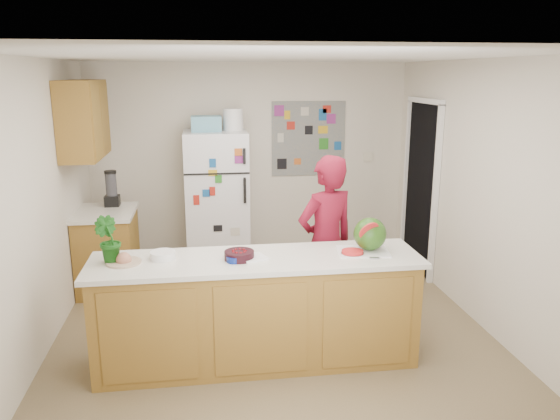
{
  "coord_description": "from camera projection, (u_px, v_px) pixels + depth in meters",
  "views": [
    {
      "loc": [
        -0.6,
        -4.66,
        2.37
      ],
      "look_at": [
        0.09,
        0.2,
        1.13
      ],
      "focal_mm": 35.0,
      "sensor_mm": 36.0,
      "label": 1
    }
  ],
  "objects": [
    {
      "name": "floor",
      "position": [
        273.0,
        333.0,
        5.14
      ],
      "size": [
        4.0,
        4.5,
        0.02
      ],
      "primitive_type": "cube",
      "color": "brown",
      "rests_on": "ground"
    },
    {
      "name": "wall_back",
      "position": [
        251.0,
        163.0,
        7.0
      ],
      "size": [
        4.0,
        0.02,
        2.5
      ],
      "primitive_type": "cube",
      "color": "beige",
      "rests_on": "ground"
    },
    {
      "name": "wall_left",
      "position": [
        35.0,
        211.0,
        4.56
      ],
      "size": [
        0.02,
        4.5,
        2.5
      ],
      "primitive_type": "cube",
      "color": "beige",
      "rests_on": "ground"
    },
    {
      "name": "wall_right",
      "position": [
        486.0,
        196.0,
        5.1
      ],
      "size": [
        0.02,
        4.5,
        2.5
      ],
      "primitive_type": "cube",
      "color": "beige",
      "rests_on": "ground"
    },
    {
      "name": "ceiling",
      "position": [
        273.0,
        55.0,
        4.52
      ],
      "size": [
        4.0,
        4.5,
        0.02
      ],
      "primitive_type": "cube",
      "color": "white",
      "rests_on": "wall_back"
    },
    {
      "name": "doorway",
      "position": [
        421.0,
        189.0,
        6.55
      ],
      "size": [
        0.03,
        0.85,
        2.04
      ],
      "primitive_type": "cube",
      "color": "black",
      "rests_on": "ground"
    },
    {
      "name": "peninsula_base",
      "position": [
        257.0,
        313.0,
        4.52
      ],
      "size": [
        2.6,
        0.62,
        0.88
      ],
      "primitive_type": "cube",
      "color": "brown",
      "rests_on": "floor"
    },
    {
      "name": "peninsula_top",
      "position": [
        256.0,
        260.0,
        4.41
      ],
      "size": [
        2.68,
        0.7,
        0.04
      ],
      "primitive_type": "cube",
      "color": "silver",
      "rests_on": "peninsula_base"
    },
    {
      "name": "side_counter_base",
      "position": [
        108.0,
        252.0,
        6.09
      ],
      "size": [
        0.6,
        0.8,
        0.86
      ],
      "primitive_type": "cube",
      "color": "brown",
      "rests_on": "floor"
    },
    {
      "name": "side_counter_top",
      "position": [
        105.0,
        213.0,
        5.99
      ],
      "size": [
        0.64,
        0.84,
        0.04
      ],
      "primitive_type": "cube",
      "color": "silver",
      "rests_on": "side_counter_base"
    },
    {
      "name": "upper_cabinets",
      "position": [
        84.0,
        119.0,
        5.67
      ],
      "size": [
        0.35,
        1.0,
        0.8
      ],
      "primitive_type": "cube",
      "color": "brown",
      "rests_on": "wall_left"
    },
    {
      "name": "refrigerator",
      "position": [
        217.0,
        201.0,
        6.67
      ],
      "size": [
        0.75,
        0.7,
        1.7
      ],
      "primitive_type": "cube",
      "color": "silver",
      "rests_on": "floor"
    },
    {
      "name": "fridge_top_bin",
      "position": [
        206.0,
        124.0,
        6.43
      ],
      "size": [
        0.35,
        0.28,
        0.18
      ],
      "primitive_type": "cube",
      "color": "#5999B2",
      "rests_on": "refrigerator"
    },
    {
      "name": "photo_collage",
      "position": [
        309.0,
        139.0,
        7.01
      ],
      "size": [
        0.95,
        0.01,
        0.95
      ],
      "primitive_type": "cube",
      "color": "slate",
      "rests_on": "wall_back"
    },
    {
      "name": "person",
      "position": [
        326.0,
        244.0,
        5.05
      ],
      "size": [
        0.71,
        0.6,
        1.66
      ],
      "primitive_type": "imported",
      "rotation": [
        0.0,
        0.0,
        3.54
      ],
      "color": "maroon",
      "rests_on": "floor"
    },
    {
      "name": "blender_appliance",
      "position": [
        112.0,
        189.0,
        6.16
      ],
      "size": [
        0.12,
        0.12,
        0.38
      ],
      "primitive_type": "cylinder",
      "color": "black",
      "rests_on": "side_counter_top"
    },
    {
      "name": "cutting_board",
      "position": [
        363.0,
        251.0,
        4.54
      ],
      "size": [
        0.46,
        0.37,
        0.01
      ],
      "primitive_type": "cube",
      "rotation": [
        0.0,
        0.0,
        -0.13
      ],
      "color": "white",
      "rests_on": "peninsula_top"
    },
    {
      "name": "watermelon",
      "position": [
        370.0,
        234.0,
        4.53
      ],
      "size": [
        0.27,
        0.27,
        0.27
      ],
      "primitive_type": "sphere",
      "color": "#34611D",
      "rests_on": "cutting_board"
    },
    {
      "name": "watermelon_slice",
      "position": [
        352.0,
        252.0,
        4.47
      ],
      "size": [
        0.18,
        0.18,
        0.02
      ],
      "primitive_type": "cylinder",
      "color": "#C5304A",
      "rests_on": "cutting_board"
    },
    {
      "name": "cherry_bowl",
      "position": [
        239.0,
        255.0,
        4.35
      ],
      "size": [
        0.29,
        0.29,
        0.07
      ],
      "primitive_type": "cylinder",
      "rotation": [
        0.0,
        0.0,
        0.27
      ],
      "color": "black",
      "rests_on": "peninsula_top"
    },
    {
      "name": "white_bowl",
      "position": [
        163.0,
        255.0,
        4.37
      ],
      "size": [
        0.25,
        0.25,
        0.06
      ],
      "primitive_type": "cylinder",
      "rotation": [
        0.0,
        0.0,
        0.24
      ],
      "color": "white",
      "rests_on": "peninsula_top"
    },
    {
      "name": "cobalt_bowl",
      "position": [
        235.0,
        259.0,
        4.3
      ],
      "size": [
        0.17,
        0.17,
        0.05
      ],
      "primitive_type": "cylinder",
      "rotation": [
        0.0,
        0.0,
        0.39
      ],
      "color": "navy",
      "rests_on": "peninsula_top"
    },
    {
      "name": "plate",
      "position": [
        124.0,
        262.0,
        4.27
      ],
      "size": [
        0.34,
        0.34,
        0.02
      ],
      "primitive_type": "cylinder",
      "rotation": [
        0.0,
        0.0,
        -0.29
      ],
      "color": "#C3AB93",
      "rests_on": "peninsula_top"
    },
    {
      "name": "paper_towel",
      "position": [
        253.0,
        258.0,
        4.37
      ],
      "size": [
        0.24,
        0.23,
        0.02
      ],
      "primitive_type": "cube",
      "rotation": [
        0.0,
        0.0,
        0.37
      ],
      "color": "white",
      "rests_on": "peninsula_top"
    },
    {
      "name": "keys",
      "position": [
        374.0,
        258.0,
        4.38
      ],
      "size": [
        0.08,
        0.05,
        0.01
      ],
      "primitive_type": "cube",
      "rotation": [
        0.0,
        0.0,
        -0.18
      ],
      "color": "gray",
      "rests_on": "peninsula_top"
    },
    {
      "name": "potted_plant",
      "position": [
        108.0,
        240.0,
        4.25
      ],
      "size": [
        0.25,
        0.23,
        0.37
      ],
      "primitive_type": "imported",
      "rotation": [
        0.0,
        0.0,
        2.74
      ],
      "color": "#144011",
      "rests_on": "peninsula_top"
    }
  ]
}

